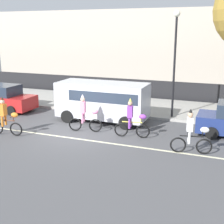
# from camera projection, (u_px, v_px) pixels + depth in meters

# --- Properties ---
(ground_plane) EXTENTS (80.00, 80.00, 0.00)m
(ground_plane) POSITION_uv_depth(u_px,v_px,m) (74.00, 135.00, 15.32)
(ground_plane) COLOR #4C4C4F
(road_centre_line) EXTENTS (36.00, 0.14, 0.01)m
(road_centre_line) POSITION_uv_depth(u_px,v_px,m) (69.00, 138.00, 14.87)
(road_centre_line) COLOR beige
(road_centre_line) RESTS_ON ground
(sidewalk_curb) EXTENTS (60.00, 5.00, 0.15)m
(sidewalk_curb) POSITION_uv_depth(u_px,v_px,m) (119.00, 105.00, 21.16)
(sidewalk_curb) COLOR #9E9B93
(sidewalk_curb) RESTS_ON ground
(fence_line) EXTENTS (40.00, 0.08, 1.40)m
(fence_line) POSITION_uv_depth(u_px,v_px,m) (133.00, 88.00, 23.61)
(fence_line) COLOR black
(fence_line) RESTS_ON ground
(building_backdrop) EXTENTS (28.00, 8.00, 6.78)m
(building_backdrop) POSITION_uv_depth(u_px,v_px,m) (138.00, 46.00, 31.45)
(building_backdrop) COLOR #B2A899
(building_backdrop) RESTS_ON ground
(parade_cyclist_orange) EXTENTS (1.72, 0.50, 1.92)m
(parade_cyclist_orange) POSITION_uv_depth(u_px,v_px,m) (6.00, 118.00, 15.05)
(parade_cyclist_orange) COLOR black
(parade_cyclist_orange) RESTS_ON ground
(parade_cyclist_pink) EXTENTS (1.70, 0.54, 1.92)m
(parade_cyclist_pink) POSITION_uv_depth(u_px,v_px,m) (85.00, 115.00, 15.60)
(parade_cyclist_pink) COLOR black
(parade_cyclist_pink) RESTS_ON ground
(parade_cyclist_purple) EXTENTS (1.71, 0.52, 1.92)m
(parade_cyclist_purple) POSITION_uv_depth(u_px,v_px,m) (132.00, 120.00, 14.74)
(parade_cyclist_purple) COLOR black
(parade_cyclist_purple) RESTS_ON ground
(parade_cyclist_zebra) EXTENTS (1.70, 0.55, 1.92)m
(parade_cyclist_zebra) POSITION_uv_depth(u_px,v_px,m) (192.00, 134.00, 12.78)
(parade_cyclist_zebra) COLOR black
(parade_cyclist_zebra) RESTS_ON ground
(parked_van_silver) EXTENTS (5.00, 2.22, 2.18)m
(parked_van_silver) POSITION_uv_depth(u_px,v_px,m) (104.00, 99.00, 17.27)
(parked_van_silver) COLOR silver
(parked_van_silver) RESTS_ON ground
(parked_car_red) EXTENTS (4.10, 1.92, 1.64)m
(parked_car_red) POSITION_uv_depth(u_px,v_px,m) (3.00, 98.00, 19.78)
(parked_car_red) COLOR #AD1E1E
(parked_car_red) RESTS_ON ground
(street_lamp_post) EXTENTS (0.36, 0.36, 5.86)m
(street_lamp_post) POSITION_uv_depth(u_px,v_px,m) (175.00, 49.00, 17.00)
(street_lamp_post) COLOR black
(street_lamp_post) RESTS_ON sidewalk_curb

